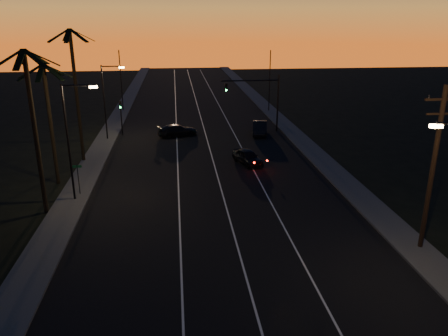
{
  "coord_description": "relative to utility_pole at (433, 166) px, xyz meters",
  "views": [
    {
      "loc": [
        -2.97,
        -12.23,
        13.37
      ],
      "look_at": [
        0.55,
        19.37,
        2.44
      ],
      "focal_mm": 35.0,
      "sensor_mm": 36.0,
      "label": 1
    }
  ],
  "objects": [
    {
      "name": "streetlight_left_far",
      "position": [
        -22.29,
        28.0,
        -0.25
      ],
      "size": [
        2.55,
        0.26,
        8.5
      ],
      "color": "black",
      "rests_on": "ground"
    },
    {
      "name": "far_pole_left",
      "position": [
        -22.6,
        45.0,
        -0.82
      ],
      "size": [
        0.14,
        0.14,
        9.0
      ],
      "primitive_type": "cylinder",
      "color": "black",
      "rests_on": "ground"
    },
    {
      "name": "street_sign",
      "position": [
        -22.4,
        11.0,
        -3.66
      ],
      "size": [
        0.7,
        0.06,
        2.6
      ],
      "color": "black",
      "rests_on": "ground"
    },
    {
      "name": "palm_mid",
      "position": [
        -24.8,
        14.0,
        0.94
      ],
      "size": [
        4.25,
        4.16,
        10.03
      ],
      "color": "black",
      "rests_on": "ground"
    },
    {
      "name": "lane_stripe_mid",
      "position": [
        -11.1,
        20.0,
        -5.3
      ],
      "size": [
        0.12,
        160.0,
        0.01
      ],
      "primitive_type": "cube",
      "color": "silver",
      "rests_on": "road"
    },
    {
      "name": "utility_pole",
      "position": [
        0.0,
        0.0,
        0.0
      ],
      "size": [
        2.2,
        0.28,
        10.0
      ],
      "color": "black",
      "rests_on": "ground"
    },
    {
      "name": "signal_mast",
      "position": [
        -4.46,
        29.99,
        -0.53
      ],
      "size": [
        7.1,
        0.41,
        7.0
      ],
      "color": "black",
      "rests_on": "ground"
    },
    {
      "name": "signal_post",
      "position": [
        -21.1,
        29.98,
        -2.42
      ],
      "size": [
        0.28,
        0.37,
        4.2
      ],
      "color": "black",
      "rests_on": "ground"
    },
    {
      "name": "palm_near",
      "position": [
        -24.2,
        8.0,
        1.76
      ],
      "size": [
        4.25,
        4.16,
        11.53
      ],
      "color": "black",
      "rests_on": "ground"
    },
    {
      "name": "streetlight_left_near",
      "position": [
        -22.3,
        10.0,
        0.01
      ],
      "size": [
        2.55,
        0.26,
        9.0
      ],
      "color": "black",
      "rests_on": "ground"
    },
    {
      "name": "right_car",
      "position": [
        -4.57,
        28.49,
        -4.53
      ],
      "size": [
        2.49,
        4.95,
        1.56
      ],
      "color": "black",
      "rests_on": "road"
    },
    {
      "name": "sidewalk_left",
      "position": [
        -22.8,
        20.0,
        -5.24
      ],
      "size": [
        2.4,
        170.0,
        0.16
      ],
      "primitive_type": "cube",
      "color": "#3C3D3A",
      "rests_on": "ground"
    },
    {
      "name": "lane_stripe_left",
      "position": [
        -14.6,
        20.0,
        -5.3
      ],
      "size": [
        0.12,
        160.0,
        0.01
      ],
      "primitive_type": "cube",
      "color": "silver",
      "rests_on": "road"
    },
    {
      "name": "cross_car",
      "position": [
        -14.47,
        28.78,
        -4.61
      ],
      "size": [
        5.15,
        3.32,
        1.39
      ],
      "color": "black",
      "rests_on": "road"
    },
    {
      "name": "palm_far",
      "position": [
        -23.8,
        20.0,
        2.3
      ],
      "size": [
        4.25,
        4.16,
        12.53
      ],
      "color": "black",
      "rests_on": "ground"
    },
    {
      "name": "sidewalk_right",
      "position": [
        -0.4,
        20.0,
        -5.24
      ],
      "size": [
        2.4,
        170.0,
        0.16
      ],
      "primitive_type": "cube",
      "color": "#3C3D3A",
      "rests_on": "ground"
    },
    {
      "name": "far_pole_right",
      "position": [
        -0.6,
        42.0,
        -0.82
      ],
      "size": [
        0.14,
        0.14,
        9.0
      ],
      "primitive_type": "cylinder",
      "color": "black",
      "rests_on": "ground"
    },
    {
      "name": "road",
      "position": [
        -11.6,
        20.0,
        -5.31
      ],
      "size": [
        20.0,
        170.0,
        0.01
      ],
      "primitive_type": "cube",
      "color": "black",
      "rests_on": "ground"
    },
    {
      "name": "lead_car",
      "position": [
        -7.85,
        17.43,
        -4.61
      ],
      "size": [
        3.04,
        4.81,
        1.39
      ],
      "color": "black",
      "rests_on": "road"
    },
    {
      "name": "lane_stripe_right",
      "position": [
        -7.6,
        20.0,
        -5.3
      ],
      "size": [
        0.12,
        160.0,
        0.01
      ],
      "primitive_type": "cube",
      "color": "silver",
      "rests_on": "road"
    }
  ]
}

